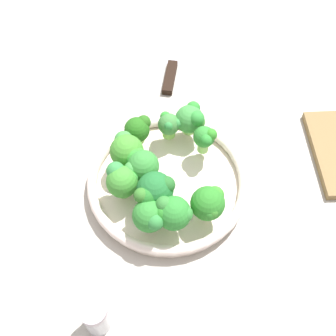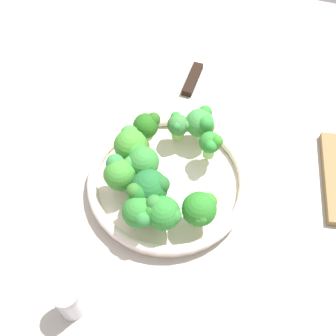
{
  "view_description": "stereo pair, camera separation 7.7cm",
  "coord_description": "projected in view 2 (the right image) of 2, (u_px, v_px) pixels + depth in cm",
  "views": [
    {
      "loc": [
        -44.22,
        -8.99,
        70.34
      ],
      "look_at": [
        -1.84,
        -3.32,
        6.39
      ],
      "focal_mm": 46.37,
      "sensor_mm": 36.0,
      "label": 1
    },
    {
      "loc": [
        -42.52,
        -16.49,
        70.34
      ],
      "look_at": [
        -1.84,
        -3.32,
        6.39
      ],
      "focal_mm": 46.37,
      "sensor_mm": 36.0,
      "label": 2
    }
  ],
  "objects": [
    {
      "name": "broccoli_floret_1",
      "position": [
        142.0,
        162.0,
        0.76
      ],
      "size": [
        5.86,
        5.98,
        7.19
      ],
      "color": "#93CC72",
      "rests_on": "bowl"
    },
    {
      "name": "broccoli_floret_3",
      "position": [
        162.0,
        213.0,
        0.7
      ],
      "size": [
        5.79,
        6.27,
        7.11
      ],
      "color": "#98D472",
      "rests_on": "bowl"
    },
    {
      "name": "pepper_shaker",
      "position": [
        69.0,
        301.0,
        0.66
      ],
      "size": [
        4.13,
        4.13,
        7.65
      ],
      "color": "silver",
      "rests_on": "ground_plane"
    },
    {
      "name": "broccoli_floret_7",
      "position": [
        201.0,
        123.0,
        0.82
      ],
      "size": [
        6.04,
        5.84,
        6.32
      ],
      "color": "#9ACF6D",
      "rests_on": "bowl"
    },
    {
      "name": "broccoli_floret_5",
      "position": [
        148.0,
        188.0,
        0.73
      ],
      "size": [
        6.87,
        6.57,
        7.68
      ],
      "color": "#94CF67",
      "rests_on": "bowl"
    },
    {
      "name": "broccoli_floret_6",
      "position": [
        120.0,
        173.0,
        0.75
      ],
      "size": [
        5.77,
        5.77,
        6.67
      ],
      "color": "#83C55F",
      "rests_on": "bowl"
    },
    {
      "name": "broccoli_floret_8",
      "position": [
        178.0,
        125.0,
        0.82
      ],
      "size": [
        4.23,
        4.71,
        5.36
      ],
      "color": "#7CBF4D",
      "rests_on": "bowl"
    },
    {
      "name": "knife",
      "position": [
        198.0,
        66.0,
        1.0
      ],
      "size": [
        26.63,
        2.82,
        1.5
      ],
      "color": "silver",
      "rests_on": "ground_plane"
    },
    {
      "name": "broccoli_floret_0",
      "position": [
        211.0,
        144.0,
        0.79
      ],
      "size": [
        4.6,
        4.37,
        6.19
      ],
      "color": "#8ECE66",
      "rests_on": "bowl"
    },
    {
      "name": "bowl",
      "position": [
        168.0,
        182.0,
        0.81
      ],
      "size": [
        29.97,
        29.97,
        3.39
      ],
      "color": "silver",
      "rests_on": "ground_plane"
    },
    {
      "name": "broccoli_floret_2",
      "position": [
        200.0,
        209.0,
        0.72
      ],
      "size": [
        6.01,
        5.9,
        6.53
      ],
      "color": "#83BD52",
      "rests_on": "bowl"
    },
    {
      "name": "broccoli_floret_4",
      "position": [
        131.0,
        147.0,
        0.78
      ],
      "size": [
        7.18,
        6.36,
        7.2
      ],
      "color": "#77BF5E",
      "rests_on": "bowl"
    },
    {
      "name": "ground_plane",
      "position": [
        155.0,
        178.0,
        0.85
      ],
      "size": [
        130.0,
        130.0,
        2.5
      ],
      "primitive_type": "cube",
      "color": "#AAA59A"
    },
    {
      "name": "broccoli_floret_9",
      "position": [
        140.0,
        213.0,
        0.71
      ],
      "size": [
        5.74,
        6.17,
        6.49
      ],
      "color": "#8FD669",
      "rests_on": "bowl"
    },
    {
      "name": "broccoli_floret_10",
      "position": [
        147.0,
        125.0,
        0.82
      ],
      "size": [
        5.05,
        4.9,
        5.6
      ],
      "color": "#95C962",
      "rests_on": "bowl"
    }
  ]
}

